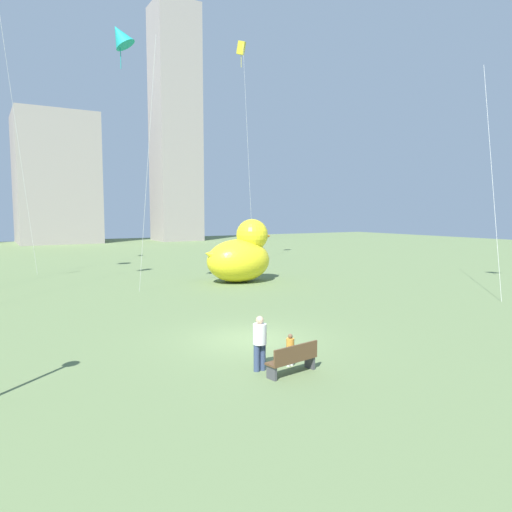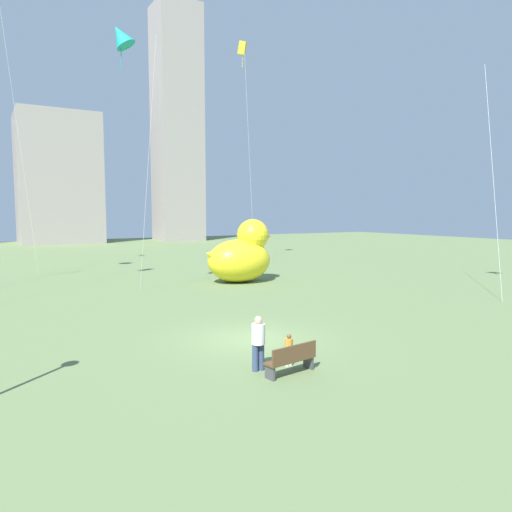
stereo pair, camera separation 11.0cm
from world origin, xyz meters
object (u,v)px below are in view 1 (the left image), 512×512
Objects in this scene: park_bench at (293,358)px; person_child at (290,348)px; giant_inflatable_duck at (241,255)px; person_adult at (260,341)px; kite_teal at (120,36)px; kite_yellow at (241,50)px.

person_child reaches higher than park_bench.
giant_inflatable_duck reaches higher than park_bench.
person_adult is at bearing 130.57° from park_bench.
park_bench is 0.75m from person_child.
person_adult reaches higher than person_child.
kite_teal reaches higher than park_bench.
giant_inflatable_duck is (7.09, 16.14, 1.25)m from person_child.
person_child is at bearing -85.56° from kite_teal.
park_bench is 1.72× the size of person_child.
person_adult is 35.33m from kite_yellow.
giant_inflatable_duck is at bearing 63.14° from person_adult.
kite_yellow is (13.40, 27.51, 18.76)m from park_bench.
kite_yellow is at bearing 60.92° from giant_inflatable_duck.
person_adult is 0.08× the size of kite_yellow.
kite_teal is (-14.17, -12.48, -5.24)m from kite_yellow.
giant_inflatable_duck is at bearing 12.16° from kite_teal.
kite_yellow reaches higher than person_child.
park_bench is 20.23m from kite_teal.
giant_inflatable_duck is 0.26× the size of kite_yellow.
park_bench is 35.89m from kite_yellow.
giant_inflatable_duck is 14.80m from kite_teal.
giant_inflatable_duck is at bearing -119.08° from kite_yellow.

